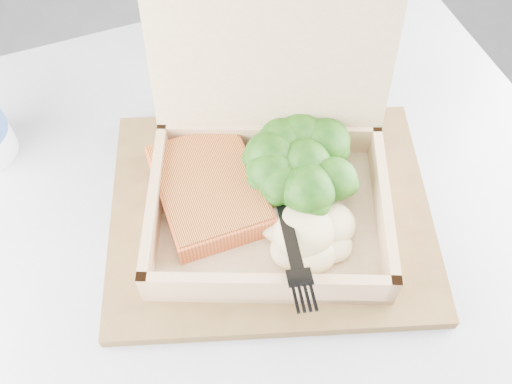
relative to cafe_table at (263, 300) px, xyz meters
name	(u,v)px	position (x,y,z in m)	size (l,w,h in m)	color
floor	(367,321)	(0.28, 0.08, -0.53)	(4.00, 4.00, 0.00)	#939398
cafe_table	(263,300)	(0.00, 0.00, 0.00)	(0.77, 0.77, 0.71)	black
serving_tray	(271,213)	(0.01, 0.02, 0.19)	(0.34, 0.27, 0.01)	brown
takeout_container	(269,160)	(0.02, 0.04, 0.25)	(0.31, 0.30, 0.23)	tan
salmon_fillet	(209,190)	(-0.05, 0.05, 0.22)	(0.10, 0.13, 0.03)	#D55629
broccoli_pile	(304,168)	(0.06, 0.04, 0.23)	(0.13, 0.13, 0.05)	#326C18
mashed_potatoes	(303,230)	(0.03, -0.03, 0.23)	(0.10, 0.09, 0.04)	#CAB683
plastic_fork	(284,207)	(0.02, -0.01, 0.24)	(0.05, 0.16, 0.03)	black
receipt	(195,101)	(-0.02, 0.21, 0.18)	(0.08, 0.15, 0.00)	white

